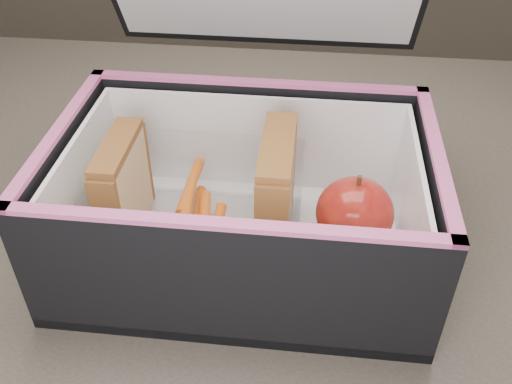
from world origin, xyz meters
TOP-DOWN VIEW (x-y plane):
  - kitchen_table at (0.00, 0.00)m, footprint 1.20×0.80m
  - lunch_bag at (-0.04, -0.04)m, footprint 0.32×0.31m
  - plastic_tub at (-0.08, -0.05)m, footprint 0.18×0.13m
  - sandwich_left at (-0.14, -0.05)m, footprint 0.02×0.08m
  - sandwich_right at (-0.01, -0.05)m, footprint 0.03×0.10m
  - carrot_sticks at (-0.08, -0.05)m, footprint 0.04×0.15m
  - paper_napkin at (0.06, -0.04)m, footprint 0.08×0.08m
  - red_apple at (0.06, -0.04)m, footprint 0.08×0.08m

SIDE VIEW (x-z plane):
  - kitchen_table at x=0.00m, z-range 0.28..1.03m
  - paper_napkin at x=0.06m, z-range 0.76..0.77m
  - carrot_sticks at x=-0.08m, z-range 0.77..0.80m
  - plastic_tub at x=-0.08m, z-range 0.76..0.84m
  - red_apple at x=0.06m, z-range 0.77..0.84m
  - sandwich_left at x=-0.14m, z-range 0.77..0.86m
  - lunch_bag at x=-0.04m, z-range 0.67..0.97m
  - sandwich_right at x=-0.01m, z-range 0.77..0.87m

